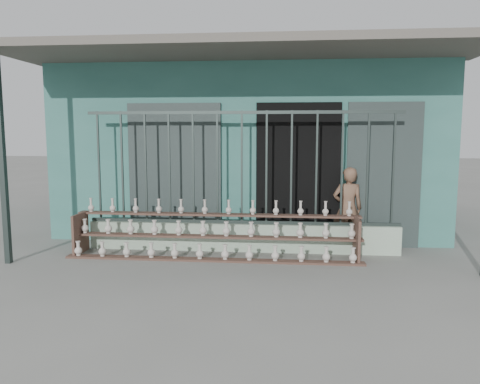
{
  "coord_description": "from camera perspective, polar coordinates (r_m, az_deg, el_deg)",
  "views": [
    {
      "loc": [
        0.69,
        -6.08,
        1.91
      ],
      "look_at": [
        0.0,
        1.0,
        1.0
      ],
      "focal_mm": 35.0,
      "sensor_mm": 36.0,
      "label": 1
    }
  ],
  "objects": [
    {
      "name": "workshop_building",
      "position": [
        10.34,
        1.76,
        5.68
      ],
      "size": [
        7.4,
        6.6,
        3.21
      ],
      "color": "#336D64",
      "rests_on": "ground"
    },
    {
      "name": "ground",
      "position": [
        6.41,
        -0.87,
        -10.04
      ],
      "size": [
        60.0,
        60.0,
        0.0
      ],
      "primitive_type": "plane",
      "color": "slate"
    },
    {
      "name": "security_fence",
      "position": [
        7.44,
        0.22,
        2.96
      ],
      "size": [
        5.0,
        0.04,
        1.8
      ],
      "color": "#283330",
      "rests_on": "parapet_wall"
    },
    {
      "name": "parapet_wall",
      "position": [
        7.61,
        0.22,
        -5.51
      ],
      "size": [
        5.0,
        0.2,
        0.45
      ],
      "primitive_type": "cube",
      "color": "#A4C0A4",
      "rests_on": "ground"
    },
    {
      "name": "shelf_rack",
      "position": [
        7.22,
        -3.14,
        -5.12
      ],
      "size": [
        4.5,
        0.68,
        0.85
      ],
      "color": "brown",
      "rests_on": "ground"
    },
    {
      "name": "elderly_woman",
      "position": [
        7.88,
        12.99,
        -1.92
      ],
      "size": [
        0.53,
        0.38,
        1.35
      ],
      "primitive_type": "imported",
      "rotation": [
        0.0,
        0.0,
        3.25
      ],
      "color": "brown",
      "rests_on": "ground"
    }
  ]
}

